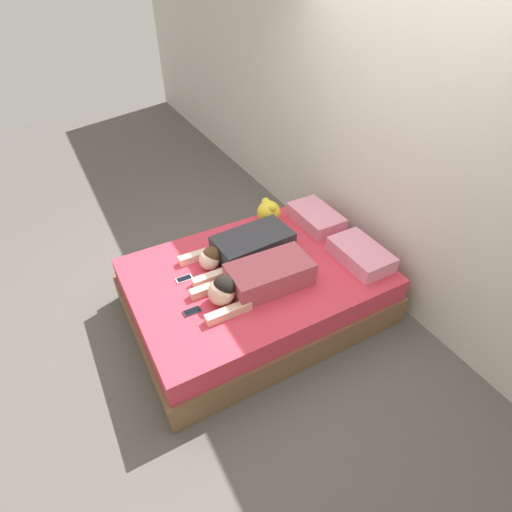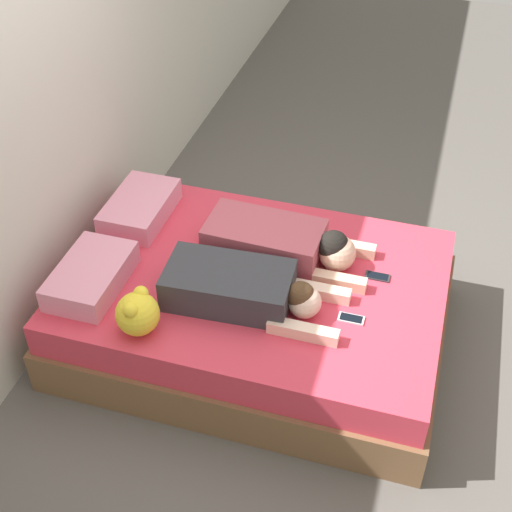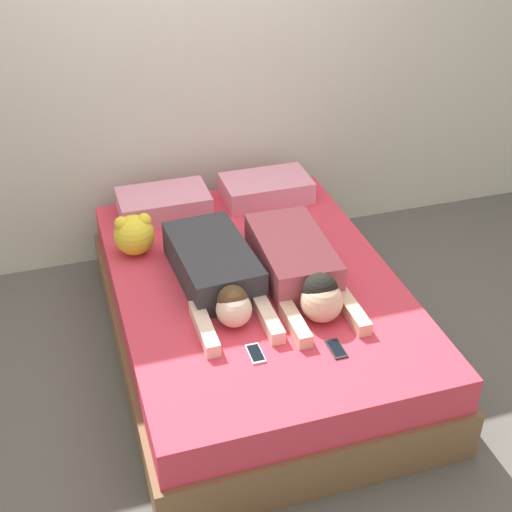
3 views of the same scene
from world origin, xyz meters
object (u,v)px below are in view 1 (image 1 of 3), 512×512
(bed, at_px, (256,290))
(pillow_head_left, at_px, (316,217))
(person_left, at_px, (244,247))
(cell_phone_left, at_px, (184,279))
(plush_toy, at_px, (269,212))
(cell_phone_right, at_px, (192,311))
(person_right, at_px, (257,279))
(pillow_head_right, at_px, (361,254))

(bed, distance_m, pillow_head_left, 0.96)
(person_left, xyz_separation_m, cell_phone_left, (0.03, -0.58, -0.09))
(plush_toy, bearing_deg, bed, -38.72)
(cell_phone_left, xyz_separation_m, cell_phone_right, (0.37, -0.08, 0.00))
(bed, xyz_separation_m, plush_toy, (-0.57, 0.46, 0.36))
(person_right, distance_m, plush_toy, 0.96)
(cell_phone_left, height_order, plush_toy, plush_toy)
(person_left, bearing_deg, cell_phone_left, -86.74)
(person_right, relative_size, cell_phone_right, 6.98)
(pillow_head_right, distance_m, plush_toy, 0.98)
(plush_toy, bearing_deg, person_left, -52.07)
(person_right, relative_size, plush_toy, 4.01)
(pillow_head_right, relative_size, person_left, 0.56)
(pillow_head_right, distance_m, cell_phone_right, 1.51)
(person_right, relative_size, cell_phone_left, 6.98)
(person_right, xyz_separation_m, plush_toy, (-0.78, 0.56, 0.02))
(cell_phone_right, bearing_deg, bed, 106.15)
(pillow_head_left, height_order, plush_toy, plush_toy)
(pillow_head_left, bearing_deg, bed, -68.68)
(person_right, bearing_deg, plush_toy, 144.13)
(pillow_head_left, height_order, pillow_head_right, same)
(person_left, xyz_separation_m, cell_phone_right, (0.40, -0.66, -0.09))
(bed, bearing_deg, pillow_head_left, 111.32)
(cell_phone_left, bearing_deg, bed, 72.55)
(pillow_head_left, height_order, cell_phone_right, pillow_head_left)
(pillow_head_right, relative_size, cell_phone_right, 3.98)
(bed, relative_size, plush_toy, 8.96)
(cell_phone_left, bearing_deg, plush_toy, 110.60)
(bed, height_order, cell_phone_left, cell_phone_left)
(pillow_head_left, distance_m, person_right, 1.09)
(pillow_head_right, bearing_deg, cell_phone_right, -95.34)
(pillow_head_right, height_order, cell_phone_left, pillow_head_right)
(pillow_head_left, relative_size, cell_phone_left, 3.98)
(pillow_head_left, distance_m, cell_phone_left, 1.43)
(bed, bearing_deg, cell_phone_left, -107.45)
(person_left, distance_m, plush_toy, 0.58)
(cell_phone_right, bearing_deg, pillow_head_right, 84.66)
(bed, bearing_deg, cell_phone_right, -73.85)
(pillow_head_left, bearing_deg, cell_phone_left, -84.02)
(pillow_head_left, bearing_deg, person_left, -82.18)
(cell_phone_right, xyz_separation_m, plush_toy, (-0.76, 1.11, 0.12))
(bed, bearing_deg, pillow_head_right, 68.68)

